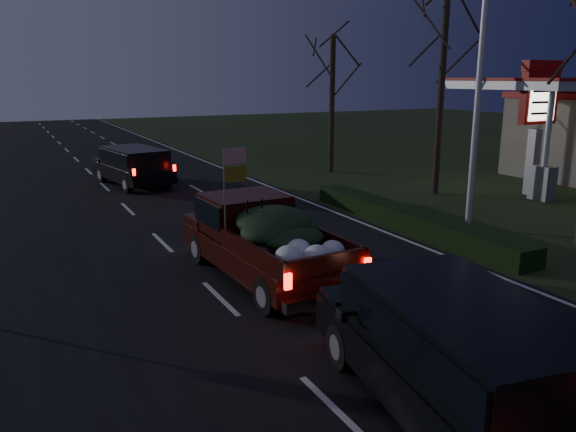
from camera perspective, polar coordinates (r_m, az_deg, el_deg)
name	(u,v)px	position (r m, az deg, el deg)	size (l,w,h in m)	color
ground	(220,299)	(12.98, -6.90, -8.37)	(120.00, 120.00, 0.00)	black
road_asphalt	(220,299)	(12.97, -6.90, -8.33)	(14.00, 120.00, 0.02)	black
hedge_row	(408,219)	(19.15, 12.12, -0.30)	(1.00, 10.00, 0.60)	black
light_pole	(481,58)	(19.02, 19.03, 14.94)	(0.50, 0.90, 9.16)	silver
gas_price_pylon	(538,105)	(25.89, 24.10, 10.23)	(2.00, 0.41, 5.57)	gray
gas_canopy	(552,90)	(28.06, 25.23, 11.51)	(7.10, 6.10, 4.88)	silver
bare_tree_mid	(444,41)	(24.74, 15.61, 16.79)	(3.60, 3.60, 8.50)	black
bare_tree_far	(333,71)	(29.72, 4.55, 14.51)	(3.60, 3.60, 7.00)	black
pickup_truck	(262,235)	(13.88, -2.61, -1.96)	(2.43, 5.73, 2.95)	#320B06
lead_suv	(133,163)	(26.91, -15.43, 5.25)	(2.89, 5.23, 1.42)	black
rear_suv	(460,347)	(8.57, 17.05, -12.57)	(3.08, 5.64, 1.54)	black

